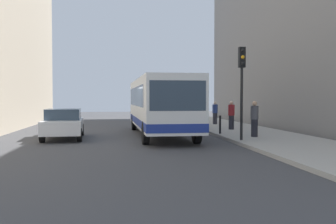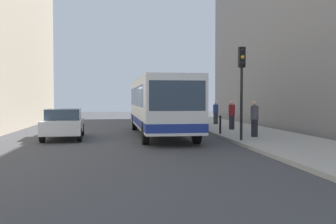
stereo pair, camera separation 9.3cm
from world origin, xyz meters
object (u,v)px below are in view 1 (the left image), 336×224
Objects in this scene: bus at (159,103)px; pedestrian_far_sidewalk at (215,113)px; pedestrian_mid_sidewalk at (231,115)px; car_beside_bus at (64,123)px; traffic_light at (242,75)px; bollard_far at (196,119)px; bollard_mid at (207,121)px; bollard_near at (220,125)px; pedestrian_near_signal at (254,119)px.

bus is 7.90m from pedestrian_far_sidewalk.
pedestrian_mid_sidewalk is 1.05× the size of pedestrian_far_sidewalk.
car_beside_bus is 2.76× the size of pedestrian_far_sidewalk.
traffic_light is 4.32× the size of bollard_far.
car_beside_bus is 4.73× the size of bollard_mid.
pedestrian_mid_sidewalk is at bearing -167.48° from car_beside_bus.
bollard_far is at bearing 90.00° from bollard_near.
car_beside_bus reaches higher than bollard_mid.
car_beside_bus is 9.75m from pedestrian_mid_sidewalk.
bollard_near is 0.55× the size of pedestrian_near_signal.
bollard_near is at bearing 158.20° from pedestrian_mid_sidewalk.
bus reaches higher than bollard_far.
bus is at bearing -110.69° from pedestrian_far_sidewalk.
traffic_light reaches higher than bollard_near.
pedestrian_far_sidewalk is (0.46, 9.12, -0.05)m from pedestrian_near_signal.
bus is 6.79× the size of pedestrian_far_sidewalk.
bus is at bearing 161.54° from bollard_near.
car_beside_bus is at bearing 158.95° from traffic_light.
pedestrian_near_signal is 1.05× the size of pedestrian_far_sidewalk.
bollard_far is 7.89m from pedestrian_near_signal.
pedestrian_far_sidewalk is at bearing -145.77° from car_beside_bus.
bus is 3.81m from bollard_mid.
pedestrian_far_sidewalk is at bearing 38.85° from bollard_far.
pedestrian_near_signal reaches higher than bollard_far.
pedestrian_near_signal reaches higher than bollard_mid.
car_beside_bus is 2.64× the size of pedestrian_mid_sidewalk.
pedestrian_mid_sidewalk reaches higher than bollard_near.
pedestrian_far_sidewalk is at bearing 77.23° from bollard_near.
traffic_light is 2.41× the size of pedestrian_mid_sidewalk.
traffic_light is at bearing 155.86° from car_beside_bus.
traffic_light reaches higher than pedestrian_far_sidewalk.
bollard_near is at bearing 160.57° from bus.
pedestrian_far_sidewalk is at bearing 81.53° from traffic_light.
pedestrian_near_signal is (1.19, -7.79, 0.38)m from bollard_far.
bollard_mid and bollard_far have the same top height.
bollard_mid is (-0.10, 6.13, -2.38)m from traffic_light.
bus reaches higher than pedestrian_near_signal.
pedestrian_far_sidewalk reaches higher than bollard_near.
pedestrian_near_signal reaches higher than pedestrian_mid_sidewalk.
bollard_near is 1.00× the size of bollard_far.
traffic_light is 6.58m from bollard_mid.
pedestrian_near_signal is at bearing 50.54° from traffic_light.
bus is 11.64× the size of bollard_mid.
pedestrian_near_signal is at bearing 165.94° from car_beside_bus.
bollard_far is (7.98, 6.01, -0.16)m from car_beside_bus.
pedestrian_near_signal is at bearing -56.61° from bollard_near.
bollard_near is (3.08, -1.03, -1.10)m from bus.
bollard_mid is at bearing -90.00° from bollard_far.
bollard_far is (-0.10, 9.11, -2.38)m from traffic_light.
traffic_light is at bearing -89.07° from bollard_mid.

